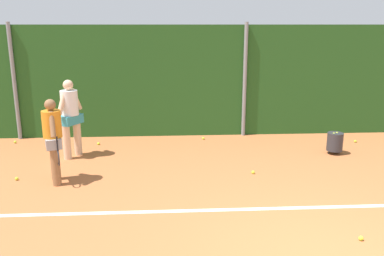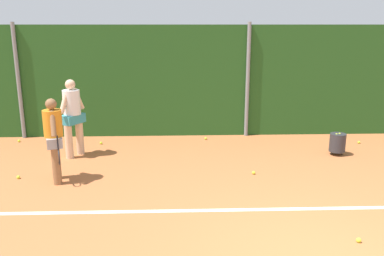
{
  "view_description": "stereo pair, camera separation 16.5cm",
  "coord_description": "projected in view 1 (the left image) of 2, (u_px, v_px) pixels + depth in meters",
  "views": [
    {
      "loc": [
        -2.01,
        -4.24,
        2.92
      ],
      "look_at": [
        -1.57,
        3.11,
        1.02
      ],
      "focal_mm": 37.71,
      "sensor_mm": 36.0,
      "label": 1
    },
    {
      "loc": [
        -1.84,
        -4.25,
        2.92
      ],
      "look_at": [
        -1.57,
        3.11,
        1.02
      ],
      "focal_mm": 37.71,
      "sensor_mm": 36.0,
      "label": 2
    }
  ],
  "objects": [
    {
      "name": "tennis_ball_0",
      "position": [
        48.0,
        148.0,
        9.68
      ],
      "size": [
        0.07,
        0.07,
        0.07
      ],
      "primitive_type": "sphere",
      "color": "#CCDB33",
      "rests_on": "ground_plane"
    },
    {
      "name": "tennis_ball_9",
      "position": [
        361.0,
        238.0,
        5.6
      ],
      "size": [
        0.07,
        0.07,
        0.07
      ],
      "primitive_type": "sphere",
      "color": "#CCDB33",
      "rests_on": "ground_plane"
    },
    {
      "name": "tennis_ball_1",
      "position": [
        17.0,
        179.0,
        7.77
      ],
      "size": [
        0.07,
        0.07,
        0.07
      ],
      "primitive_type": "sphere",
      "color": "#CCDB33",
      "rests_on": "ground_plane"
    },
    {
      "name": "court_baseline_paint",
      "position": [
        293.0,
        208.0,
        6.6
      ],
      "size": [
        15.0,
        0.1,
        0.01
      ],
      "primitive_type": "cube",
      "color": "white",
      "rests_on": "ground_plane"
    },
    {
      "name": "ground_plane",
      "position": [
        290.0,
        204.0,
        6.76
      ],
      "size": [
        31.59,
        31.59,
        0.0
      ],
      "primitive_type": "plane",
      "color": "#B76638"
    },
    {
      "name": "hedge_fence_backdrop",
      "position": [
        243.0,
        81.0,
        10.76
      ],
      "size": [
        20.53,
        0.25,
        2.92
      ],
      "primitive_type": "cube",
      "color": "#23511E",
      "rests_on": "ground_plane"
    },
    {
      "name": "tennis_ball_3",
      "position": [
        99.0,
        144.0,
        10.06
      ],
      "size": [
        0.07,
        0.07,
        0.07
      ],
      "primitive_type": "sphere",
      "color": "#CCDB33",
      "rests_on": "ground_plane"
    },
    {
      "name": "ball_hopper",
      "position": [
        335.0,
        142.0,
        9.31
      ],
      "size": [
        0.36,
        0.36,
        0.51
      ],
      "color": "#2D2D33",
      "rests_on": "ground_plane"
    },
    {
      "name": "tennis_ball_2",
      "position": [
        355.0,
        141.0,
        10.26
      ],
      "size": [
        0.07,
        0.07,
        0.07
      ],
      "primitive_type": "sphere",
      "color": "#CCDB33",
      "rests_on": "ground_plane"
    },
    {
      "name": "tennis_ball_6",
      "position": [
        253.0,
        172.0,
        8.11
      ],
      "size": [
        0.07,
        0.07,
        0.07
      ],
      "primitive_type": "sphere",
      "color": "#CCDB33",
      "rests_on": "ground_plane"
    },
    {
      "name": "player_backcourt_far",
      "position": [
        70.0,
        114.0,
        8.92
      ],
      "size": [
        0.52,
        0.65,
        1.75
      ],
      "rotation": [
        0.0,
        0.0,
        4.18
      ],
      "color": "beige",
      "rests_on": "ground_plane"
    },
    {
      "name": "fence_post_center",
      "position": [
        245.0,
        80.0,
        10.58
      ],
      "size": [
        0.1,
        0.1,
        2.98
      ],
      "primitive_type": "cylinder",
      "color": "gray",
      "rests_on": "ground_plane"
    },
    {
      "name": "player_midcourt",
      "position": [
        53.0,
        137.0,
        7.46
      ],
      "size": [
        0.41,
        0.71,
        1.61
      ],
      "rotation": [
        0.0,
        0.0,
        5.04
      ],
      "color": "#8C603D",
      "rests_on": "ground_plane"
    },
    {
      "name": "fence_post_left",
      "position": [
        14.0,
        82.0,
        10.24
      ],
      "size": [
        0.1,
        0.1,
        2.98
      ],
      "primitive_type": "cylinder",
      "color": "gray",
      "rests_on": "ground_plane"
    },
    {
      "name": "tennis_ball_4",
      "position": [
        15.0,
        142.0,
        10.2
      ],
      "size": [
        0.07,
        0.07,
        0.07
      ],
      "primitive_type": "sphere",
      "color": "#CCDB33",
      "rests_on": "ground_plane"
    },
    {
      "name": "tennis_ball_5",
      "position": [
        203.0,
        138.0,
        10.53
      ],
      "size": [
        0.07,
        0.07,
        0.07
      ],
      "primitive_type": "sphere",
      "color": "#CCDB33",
      "rests_on": "ground_plane"
    }
  ]
}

